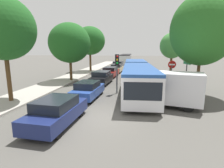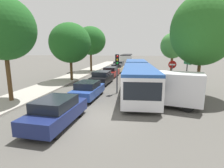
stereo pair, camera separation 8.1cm
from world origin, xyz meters
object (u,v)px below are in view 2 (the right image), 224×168
(queued_car_navy, at_px, (56,111))
(queued_car_tan, at_px, (117,68))
(traffic_light, at_px, (117,65))
(tree_left_near, at_px, (3,29))
(tree_right_mid, at_px, (173,46))
(queued_car_graphite, at_px, (119,65))
(tree_right_near, at_px, (203,30))
(city_bus_rear, at_px, (127,58))
(queued_car_blue, at_px, (88,90))
(tree_left_mid, at_px, (70,43))
(queued_car_black, at_px, (102,78))
(tree_left_far, at_px, (91,41))
(no_entry_sign, at_px, (172,71))
(white_van, at_px, (166,88))
(queued_car_red, at_px, (111,72))
(articulated_bus, at_px, (137,74))
(direction_sign_post, at_px, (187,63))

(queued_car_navy, height_order, queued_car_tan, queued_car_navy)
(queued_car_navy, height_order, traffic_light, traffic_light)
(tree_left_near, distance_m, tree_right_mid, 20.13)
(queued_car_graphite, xyz_separation_m, tree_right_near, (9.11, -18.77, 4.52))
(city_bus_rear, bearing_deg, queued_car_blue, 178.70)
(tree_left_near, xyz_separation_m, tree_left_mid, (0.92, 9.02, -0.65))
(tree_left_mid, bearing_deg, traffic_light, -39.04)
(queued_car_black, height_order, queued_car_tan, queued_car_black)
(tree_right_mid, bearing_deg, tree_right_near, -87.41)
(tree_left_far, bearing_deg, tree_right_near, -46.57)
(tree_right_near, bearing_deg, queued_car_navy, -139.88)
(tree_left_near, bearing_deg, queued_car_navy, -30.95)
(no_entry_sign, distance_m, tree_left_far, 17.55)
(tree_left_near, height_order, tree_left_mid, tree_left_near)
(tree_left_far, bearing_deg, traffic_light, -65.36)
(white_van, xyz_separation_m, tree_left_mid, (-10.09, 7.90, 3.30))
(queued_car_blue, height_order, queued_car_red, queued_car_red)
(tree_left_mid, bearing_deg, queued_car_blue, -58.47)
(queued_car_tan, bearing_deg, tree_left_near, 166.48)
(queued_car_blue, xyz_separation_m, white_van, (5.78, -0.87, 0.56))
(articulated_bus, xyz_separation_m, queued_car_blue, (-3.67, -4.85, -0.72))
(articulated_bus, xyz_separation_m, tree_left_near, (-8.91, -6.84, 3.79))
(queued_car_tan, xyz_separation_m, queued_car_graphite, (-0.43, 5.04, 0.06))
(queued_car_navy, relative_size, tree_right_near, 0.52)
(queued_car_black, height_order, tree_left_near, tree_left_near)
(tree_left_mid, relative_size, tree_left_far, 0.90)
(white_van, height_order, tree_left_far, tree_left_far)
(direction_sign_post, bearing_deg, queued_car_blue, 14.20)
(tree_right_near, bearing_deg, queued_car_red, 135.94)
(queued_car_tan, distance_m, white_van, 17.86)
(queued_car_tan, relative_size, tree_left_near, 0.56)
(direction_sign_post, bearing_deg, tree_right_near, 97.54)
(city_bus_rear, distance_m, queued_car_navy, 41.02)
(queued_car_navy, xyz_separation_m, white_van, (5.84, 4.22, 0.52))
(queued_car_graphite, height_order, tree_right_mid, tree_right_mid)
(city_bus_rear, relative_size, white_van, 2.21)
(queued_car_red, distance_m, tree_right_near, 13.17)
(queued_car_blue, bearing_deg, tree_right_mid, -29.66)
(queued_car_navy, xyz_separation_m, queued_car_blue, (0.06, 5.09, -0.04))
(direction_sign_post, distance_m, tree_right_mid, 9.21)
(queued_car_blue, relative_size, queued_car_graphite, 0.88)
(white_van, relative_size, tree_left_far, 0.70)
(queued_car_blue, relative_size, queued_car_red, 0.94)
(city_bus_rear, height_order, queued_car_red, city_bus_rear)
(queued_car_blue, relative_size, tree_left_near, 0.54)
(no_entry_sign, bearing_deg, queued_car_blue, -62.83)
(queued_car_graphite, bearing_deg, queued_car_blue, -176.13)
(queued_car_navy, bearing_deg, tree_right_near, -47.08)
(queued_car_tan, relative_size, queued_car_graphite, 0.92)
(tree_right_mid, bearing_deg, tree_left_mid, -154.78)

